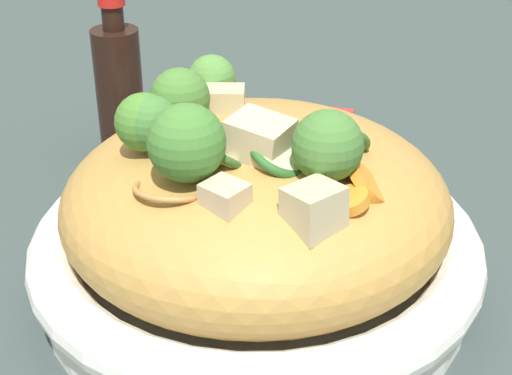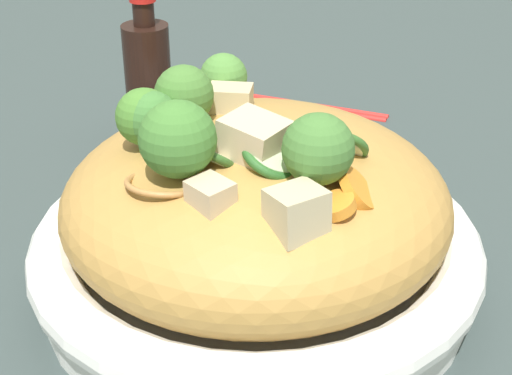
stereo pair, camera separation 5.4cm
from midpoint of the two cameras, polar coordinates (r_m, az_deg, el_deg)
The scene contains 9 objects.
ground_plane at distance 0.58m, azimuth -2.66°, elevation -7.40°, with size 3.00×3.00×0.00m, color #34413F.
serving_bowl at distance 0.56m, azimuth -2.72°, elevation -5.01°, with size 0.32×0.32×0.06m.
noodle_heap at distance 0.54m, azimuth -2.85°, elevation -1.06°, with size 0.27×0.27×0.12m.
broccoli_florets at distance 0.50m, azimuth -6.85°, elevation 4.64°, with size 0.18×0.16×0.06m.
carrot_coins at distance 0.50m, azimuth -3.17°, elevation 2.04°, with size 0.22×0.08×0.03m.
zucchini_slices at distance 0.49m, azimuth -1.34°, elevation 2.60°, with size 0.10×0.11×0.04m.
chicken_chunks at distance 0.49m, azimuth -2.85°, elevation 2.36°, with size 0.16×0.12×0.05m.
soy_sauce_bottle at distance 0.76m, azimuth -12.02°, elevation 7.06°, with size 0.04×0.04×0.16m.
chopsticks_pair at distance 0.88m, azimuth -1.76°, elevation 6.34°, with size 0.21×0.10×0.01m.
Camera 1 is at (-0.29, 0.37, 0.35)m, focal length 54.52 mm.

